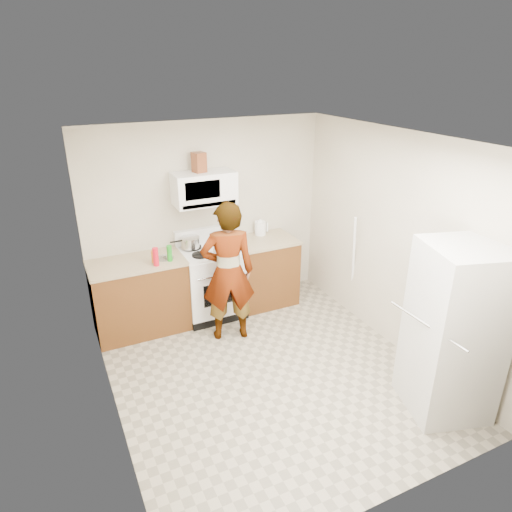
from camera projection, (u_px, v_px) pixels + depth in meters
floor at (269, 373)px, 4.99m from camera, size 3.60×3.60×0.00m
back_wall at (208, 218)px, 5.99m from camera, size 3.20×0.02×2.50m
right_wall at (396, 244)px, 5.13m from camera, size 0.02×3.60×2.50m
cabinet_left at (140, 297)px, 5.64m from camera, size 1.12×0.62×0.90m
counter_left at (136, 263)px, 5.46m from camera, size 1.14×0.64×0.03m
cabinet_right at (264, 272)px, 6.32m from camera, size 0.80×0.62×0.90m
counter_right at (264, 241)px, 6.14m from camera, size 0.82×0.64×0.03m
gas_range at (211, 281)px, 5.99m from camera, size 0.76×0.65×1.13m
microwave at (204, 188)px, 5.62m from camera, size 0.76×0.38×0.40m
person at (228, 272)px, 5.34m from camera, size 0.71×0.56×1.73m
fridge at (454, 331)px, 4.20m from camera, size 0.87×0.87×1.70m
kettle at (260, 228)px, 6.27m from camera, size 0.18×0.18×0.19m
jug at (199, 162)px, 5.49m from camera, size 0.17×0.17×0.24m
saucepan at (190, 242)px, 5.80m from camera, size 0.27×0.27×0.13m
tray at (225, 250)px, 5.72m from camera, size 0.28×0.21×0.05m
bottle_spray at (156, 257)px, 5.30m from camera, size 0.07×0.07×0.22m
bottle_hot_sauce at (153, 256)px, 5.41m from camera, size 0.06×0.06×0.15m
bottle_green_cap at (170, 253)px, 5.43m from camera, size 0.08×0.08×0.20m
pot_lid at (165, 258)px, 5.54m from camera, size 0.22×0.22×0.01m
broom at (353, 265)px, 5.92m from camera, size 0.24×0.22×1.39m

